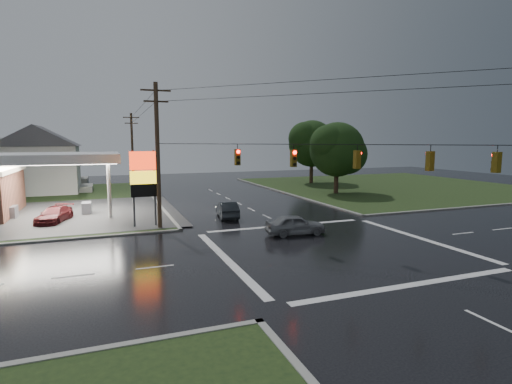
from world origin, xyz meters
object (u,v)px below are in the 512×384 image
object	(u,v)px
tree_ne_far	(313,144)
tree_ne_near	(338,150)
car_pump	(54,215)
car_crossing	(295,225)
utility_pole_nw	(158,154)
car_north	(227,210)
house_far	(44,155)
pylon_sign	(144,176)
utility_pole_n	(132,149)
house_near	(40,159)

from	to	relation	value
tree_ne_far	tree_ne_near	bearing A→B (deg)	-104.07
car_pump	tree_ne_far	bearing A→B (deg)	46.50
car_crossing	car_pump	world-z (taller)	car_crossing
utility_pole_nw	tree_ne_far	size ratio (longest dim) A/B	1.12
car_north	house_far	bearing A→B (deg)	-54.99
tree_ne_near	car_north	size ratio (longest dim) A/B	2.06
tree_ne_near	pylon_sign	bearing A→B (deg)	-154.99
utility_pole_n	car_pump	distance (m)	24.82
utility_pole_n	tree_ne_far	xyz separation A→B (m)	(26.65, -4.01, 0.71)
pylon_sign	car_north	distance (m)	7.95
tree_ne_near	car_north	distance (m)	20.83
car_pump	utility_pole_nw	bearing A→B (deg)	-17.20
pylon_sign	tree_ne_far	distance (m)	36.35
utility_pole_nw	car_north	distance (m)	8.24
utility_pole_nw	house_far	distance (m)	40.48
car_crossing	car_pump	size ratio (longest dim) A/B	0.96
house_far	tree_ne_far	size ratio (longest dim) A/B	1.13
utility_pole_n	car_pump	bearing A→B (deg)	-108.81
tree_ne_far	car_crossing	xyz separation A→B (m)	(-17.80, -29.97, -5.45)
pylon_sign	tree_ne_near	xyz separation A→B (m)	(24.64, 11.49, 1.55)
utility_pole_n	car_pump	size ratio (longest dim) A/B	2.36
utility_pole_nw	car_pump	distance (m)	10.82
tree_ne_near	car_crossing	size ratio (longest dim) A/B	2.10
utility_pole_nw	car_crossing	bearing A→B (deg)	-31.76
house_near	house_far	size ratio (longest dim) A/B	1.00
house_far	car_pump	size ratio (longest dim) A/B	2.48
house_far	tree_ne_near	world-z (taller)	tree_ne_near
house_near	car_crossing	distance (m)	38.06
pylon_sign	car_pump	xyz separation A→B (m)	(-6.85, 4.46, -3.36)
car_north	car_crossing	bearing A→B (deg)	117.13
utility_pole_nw	car_crossing	world-z (taller)	utility_pole_nw
car_north	tree_ne_far	bearing A→B (deg)	-125.03
pylon_sign	house_near	world-z (taller)	house_near
utility_pole_nw	house_far	bearing A→B (deg)	107.92
tree_ne_far	car_pump	xyz separation A→B (m)	(-34.50, -19.04, -5.53)
pylon_sign	car_north	world-z (taller)	pylon_sign
tree_ne_near	car_pump	xyz separation A→B (m)	(-31.49, -7.04, -4.91)
house_near	house_far	distance (m)	12.04
car_pump	pylon_sign	bearing A→B (deg)	-15.45
car_pump	house_near	bearing A→B (deg)	117.32
tree_ne_far	car_pump	bearing A→B (deg)	-151.11
utility_pole_n	car_north	world-z (taller)	utility_pole_n
utility_pole_n	tree_ne_far	world-z (taller)	utility_pole_n
house_far	car_pump	bearing A→B (deg)	-82.07
tree_ne_near	tree_ne_far	world-z (taller)	tree_ne_far
utility_pole_n	house_near	distance (m)	11.67
tree_ne_far	car_pump	size ratio (longest dim) A/B	2.20
pylon_sign	utility_pole_n	distance (m)	27.56
utility_pole_n	car_crossing	world-z (taller)	utility_pole_n
utility_pole_n	car_north	xyz separation A→B (m)	(6.11, -26.14, -4.75)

